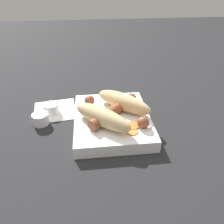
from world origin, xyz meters
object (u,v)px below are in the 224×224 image
(food_tray, at_px, (112,120))
(condiment_cup_near, at_px, (52,109))
(bread_roll, at_px, (113,109))
(sausage, at_px, (114,111))
(condiment_cup_far, at_px, (41,120))

(food_tray, relative_size, condiment_cup_near, 5.57)
(food_tray, bearing_deg, condiment_cup_near, 65.46)
(bread_roll, bearing_deg, food_tray, 29.01)
(bread_roll, bearing_deg, condiment_cup_near, 64.36)
(bread_roll, relative_size, sausage, 1.40)
(food_tray, distance_m, bread_roll, 0.04)
(bread_roll, distance_m, condiment_cup_far, 0.20)
(bread_roll, height_order, condiment_cup_near, bread_roll)
(sausage, distance_m, condiment_cup_near, 0.19)
(condiment_cup_far, bearing_deg, food_tray, -97.85)
(bread_roll, distance_m, condiment_cup_near, 0.19)
(sausage, height_order, condiment_cup_near, sausage)
(food_tray, bearing_deg, bread_roll, -150.99)
(food_tray, height_order, condiment_cup_near, same)
(bread_roll, relative_size, condiment_cup_far, 4.98)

